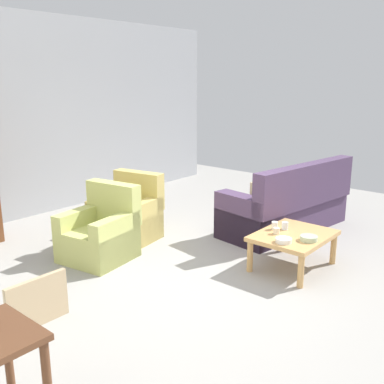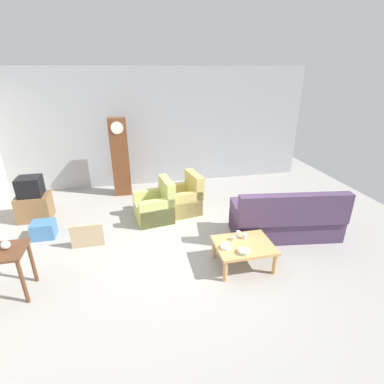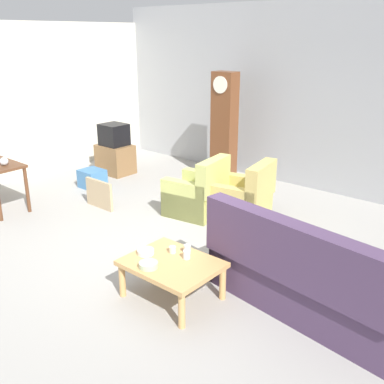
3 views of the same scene
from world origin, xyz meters
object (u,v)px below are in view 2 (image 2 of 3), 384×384
Objects in this scene: cup_cream_tall at (233,238)px; cup_white_porcelain at (238,234)px; coffee_table_wood at (244,247)px; framed_picture_leaning at (87,236)px; bowl_white_stacked at (226,247)px; glass_dome_cloche at (6,245)px; bowl_shallow_green at (244,251)px; armchair_olive_near at (156,207)px; grandfather_clock at (120,157)px; storage_box_blue at (44,229)px; tv_crt at (30,186)px; armchair_olive_far at (184,200)px; cup_blue_rimmed at (245,236)px; couch_floral at (286,220)px; tv_stand_cabinet at (35,207)px.

cup_white_porcelain is at bearing 37.21° from cup_cream_tall.
framed_picture_leaning reaches higher than coffee_table_wood.
bowl_white_stacked is at bearing -133.85° from cup_cream_tall.
cup_white_porcelain reaches higher than cup_cream_tall.
glass_dome_cloche is 0.64× the size of bowl_shallow_green.
armchair_olive_near is 11.93× the size of cup_cream_tall.
storage_box_blue is (-1.55, -1.90, -0.85)m from grandfather_clock.
cup_white_porcelain is at bearing 91.43° from coffee_table_wood.
framed_picture_leaning is at bearing -48.26° from tv_crt.
tv_crt is (-2.64, 0.59, 0.48)m from armchair_olive_near.
cup_blue_rimmed is (0.69, -2.06, 0.17)m from armchair_olive_far.
framed_picture_leaning is at bearing 156.60° from coffee_table_wood.
grandfather_clock is 4.22× the size of tv_crt.
tv_crt is 5.17× the size of cup_blue_rimmed.
coffee_table_wood is (1.29, -1.98, 0.06)m from armchair_olive_near.
grandfather_clock is at bearing 137.84° from couch_floral.
coffee_table_wood is at bearing -56.86° from armchair_olive_near.
tv_stand_cabinet is 1.90m from framed_picture_leaning.
framed_picture_leaning is 2.73m from cup_cream_tall.
cup_white_porcelain is at bearing -18.70° from framed_picture_leaning.
tv_stand_cabinet reaches higher than framed_picture_leaning.
armchair_olive_far is at bearing -44.77° from grandfather_clock.
tv_stand_cabinet reaches higher than coffee_table_wood.
grandfather_clock is 2.66m from framed_picture_leaning.
bowl_shallow_green is (-0.10, -0.24, 0.09)m from coffee_table_wood.
cup_cream_tall reaches higher than coffee_table_wood.
armchair_olive_far is 2.18m from cup_blue_rimmed.
bowl_shallow_green is at bearing -36.27° from tv_stand_cabinet.
tv_stand_cabinet is at bearing 0.00° from tv_crt.
tv_stand_cabinet reaches higher than cup_cream_tall.
cup_cream_tall is at bearing -142.79° from cup_white_porcelain.
glass_dome_cloche is (-2.29, -1.86, 0.52)m from armchair_olive_near.
glass_dome_cloche is at bearing -90.56° from storage_box_blue.
armchair_olive_near reaches higher than bowl_white_stacked.
tv_stand_cabinet is 3.45× the size of bowl_shallow_green.
storage_box_blue is 3.77m from cup_cream_tall.
tv_stand_cabinet is (-3.31, 0.35, -0.02)m from armchair_olive_far.
cup_cream_tall is at bearing -32.45° from tv_stand_cabinet.
grandfather_clock is at bearing 28.31° from tv_crt.
tv_crt reaches higher than cup_white_porcelain.
cup_white_porcelain is 1.24× the size of cup_cream_tall.
cup_blue_rimmed reaches higher than cup_cream_tall.
cup_white_porcelain is 0.12m from cup_blue_rimmed.
storage_box_blue is (-4.74, 0.99, -0.19)m from couch_floral.
tv_crt is 2.48m from glass_dome_cloche.
cup_blue_rimmed is at bearing -71.64° from armchair_olive_far.
armchair_olive_near is 2.36m from coffee_table_wood.
tv_stand_cabinet is at bearing 98.13° from glass_dome_cloche.
cup_blue_rimmed is (2.73, -1.00, 0.24)m from framed_picture_leaning.
couch_floral is at bearing 26.89° from bowl_white_stacked.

